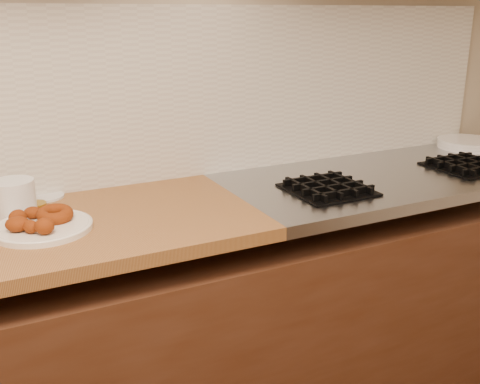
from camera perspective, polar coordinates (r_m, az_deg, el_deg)
name	(u,v)px	position (r m, az deg, el deg)	size (l,w,h in m)	color
wall_back	(50,54)	(1.90, -18.76, 13.12)	(4.00, 0.02, 2.70)	tan
base_cabinet	(97,372)	(1.92, -14.35, -17.29)	(3.60, 0.60, 0.77)	#4B2B1B
stovetop	(392,177)	(2.19, 15.16, 1.45)	(1.30, 0.62, 0.04)	#9EA0A5
backsplash	(55,103)	(1.90, -18.26, 8.60)	(3.60, 0.02, 0.60)	beige
burner_grates	(402,175)	(2.11, 16.13, 1.63)	(0.91, 0.26, 0.03)	black
donut_plate	(43,227)	(1.65, -19.39, -3.41)	(0.27, 0.27, 0.02)	white
ring_donut	(55,214)	(1.66, -18.31, -2.15)	(0.10, 0.10, 0.04)	maroon
fried_dough_chunks	(28,222)	(1.62, -20.76, -2.83)	(0.14, 0.21, 0.04)	maroon
plastic_tub	(13,198)	(1.79, -22.03, -0.54)	(0.13, 0.13, 0.11)	silver
tub_lid	(45,197)	(1.93, -19.20, -0.44)	(0.12, 0.12, 0.01)	silver
brass_jar_lid	(35,205)	(1.85, -20.14, -1.24)	(0.07, 0.07, 0.01)	#AC8424
plate_stack	(466,143)	(2.69, 22.01, 4.60)	(0.25, 0.25, 0.04)	white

